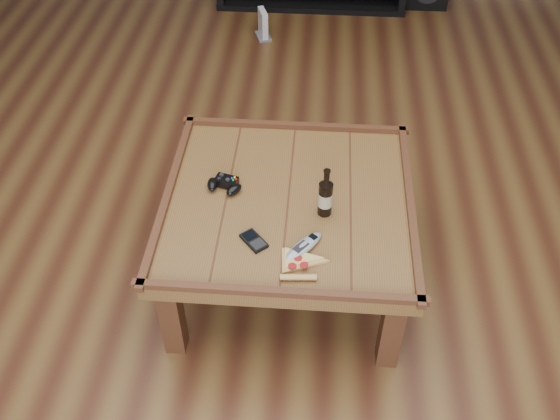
# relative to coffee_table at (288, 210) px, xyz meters

# --- Properties ---
(ground) EXTENTS (6.00, 6.00, 0.00)m
(ground) POSITION_rel_coffee_table_xyz_m (0.00, 0.00, -0.39)
(ground) COLOR #402012
(ground) RESTS_ON ground
(coffee_table) EXTENTS (1.03, 1.03, 0.48)m
(coffee_table) POSITION_rel_coffee_table_xyz_m (0.00, 0.00, 0.00)
(coffee_table) COLOR brown
(coffee_table) RESTS_ON ground
(beer_bottle) EXTENTS (0.06, 0.06, 0.22)m
(beer_bottle) POSITION_rel_coffee_table_xyz_m (0.15, -0.07, 0.15)
(beer_bottle) COLOR black
(beer_bottle) RESTS_ON coffee_table
(game_controller) EXTENTS (0.16, 0.13, 0.04)m
(game_controller) POSITION_rel_coffee_table_xyz_m (-0.26, 0.05, 0.08)
(game_controller) COLOR black
(game_controller) RESTS_ON coffee_table
(pizza_slice) EXTENTS (0.16, 0.24, 0.02)m
(pizza_slice) POSITION_rel_coffee_table_xyz_m (0.06, -0.34, 0.07)
(pizza_slice) COLOR tan
(pizza_slice) RESTS_ON coffee_table
(smartphone) EXTENTS (0.12, 0.12, 0.01)m
(smartphone) POSITION_rel_coffee_table_xyz_m (-0.11, -0.24, 0.07)
(smartphone) COLOR black
(smartphone) RESTS_ON coffee_table
(remote_control) EXTENTS (0.16, 0.18, 0.03)m
(remote_control) POSITION_rel_coffee_table_xyz_m (0.07, -0.26, 0.07)
(remote_control) COLOR gray
(remote_control) RESTS_ON coffee_table
(game_console) EXTENTS (0.13, 0.18, 0.20)m
(game_console) POSITION_rel_coffee_table_xyz_m (-0.31, 2.15, -0.30)
(game_console) COLOR slate
(game_console) RESTS_ON ground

